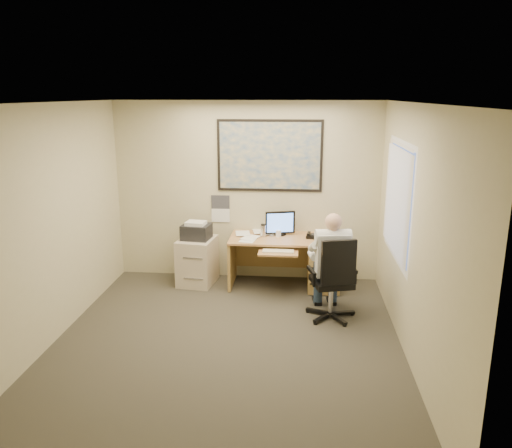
# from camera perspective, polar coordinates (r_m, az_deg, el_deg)

# --- Properties ---
(room_shell) EXTENTS (4.00, 4.50, 2.70)m
(room_shell) POSITION_cam_1_polar(r_m,az_deg,el_deg) (5.39, -3.63, -0.85)
(room_shell) COLOR #353229
(room_shell) RESTS_ON ground
(desk) EXTENTS (1.60, 0.97, 1.10)m
(desk) POSITION_cam_1_polar(r_m,az_deg,el_deg) (7.41, 5.86, -3.89)
(desk) COLOR tan
(desk) RESTS_ON ground
(world_map) EXTENTS (1.56, 0.03, 1.06)m
(world_map) POSITION_cam_1_polar(r_m,az_deg,el_deg) (7.43, 1.57, 7.80)
(world_map) COLOR #1E4C93
(world_map) RESTS_ON room_shell
(wall_calendar) EXTENTS (0.28, 0.01, 0.42)m
(wall_calendar) POSITION_cam_1_polar(r_m,az_deg,el_deg) (7.66, -4.08, 1.75)
(wall_calendar) COLOR white
(wall_calendar) RESTS_ON room_shell
(window_blinds) EXTENTS (0.06, 1.40, 1.30)m
(window_blinds) POSITION_cam_1_polar(r_m,az_deg,el_deg) (6.17, 15.92, 2.52)
(window_blinds) COLOR beige
(window_blinds) RESTS_ON room_shell
(filing_cabinet) EXTENTS (0.57, 0.66, 0.97)m
(filing_cabinet) POSITION_cam_1_polar(r_m,az_deg,el_deg) (7.55, -6.74, -3.75)
(filing_cabinet) COLOR beige
(filing_cabinet) RESTS_ON ground
(office_chair) EXTENTS (0.80, 0.80, 1.10)m
(office_chair) POSITION_cam_1_polar(r_m,az_deg,el_deg) (6.44, 8.47, -8.03)
(office_chair) COLOR black
(office_chair) RESTS_ON ground
(person) EXTENTS (0.66, 0.87, 1.36)m
(person) POSITION_cam_1_polar(r_m,az_deg,el_deg) (6.39, 8.67, -4.76)
(person) COLOR silver
(person) RESTS_ON office_chair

